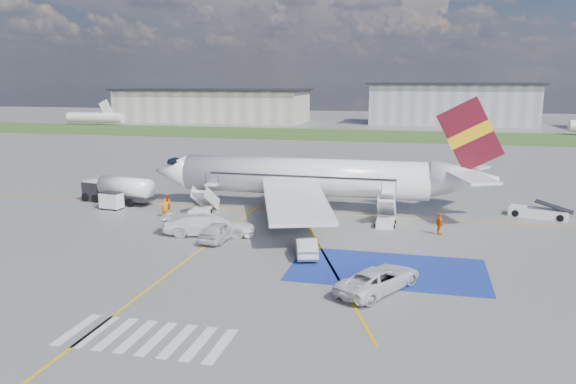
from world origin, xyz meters
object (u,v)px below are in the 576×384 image
Objects in this scene: van_white_a at (379,275)px; fuel_tanker at (119,192)px; belt_loader at (539,213)px; gpu_cart at (111,201)px; airliner at (318,177)px; car_silver_b at (306,246)px; van_white_b at (209,222)px; car_silver_a at (219,231)px.

fuel_tanker is at bearing -4.01° from van_white_a.
fuel_tanker is at bearing -158.86° from belt_loader.
van_white_a is (30.21, -19.82, -0.22)m from fuel_tanker.
gpu_cart is 43.81m from belt_loader.
fuel_tanker reaches higher than van_white_a.
van_white_a is at bearing -69.73° from airliner.
car_silver_b is (24.11, -13.81, -0.50)m from fuel_tanker.
fuel_tanker is 3.12m from gpu_cart.
gpu_cart is at bearing 52.94° from van_white_b.
car_silver_a is 0.79× the size of van_white_b.
car_silver_b is (8.09, -2.38, -0.07)m from car_silver_a.
belt_loader is at bearing 16.86° from fuel_tanker.
airliner reaches higher than fuel_tanker.
airliner is 15.36× the size of gpu_cart.
gpu_cart is 15.42m from van_white_b.
fuel_tanker is 36.14m from van_white_a.
car_silver_a is 16.49m from van_white_a.
fuel_tanker is at bearing 114.10° from gpu_cart.
airliner is 15.26m from car_silver_a.
car_silver_b is at bearing -17.83° from fuel_tanker.
car_silver_b is at bearing -122.16° from van_white_b.
car_silver_b is at bearing -17.01° from gpu_cart.
belt_loader is 1.10× the size of van_white_a.
van_white_b is at bearing -121.03° from airliner.
belt_loader is 31.97m from car_silver_a.
gpu_cart is 17.36m from car_silver_a.
gpu_cart is at bearing -41.17° from car_silver_b.
fuel_tanker is at bearing -45.98° from car_silver_b.
car_silver_a is at bearing -23.54° from fuel_tanker.
van_white_a is 18.47m from van_white_b.
van_white_a is (29.35, -16.85, 0.19)m from gpu_cart.
belt_loader is at bearing -147.30° from car_silver_a.
airliner is 6.08× the size of belt_loader.
fuel_tanker is 3.74× the size of gpu_cart.
fuel_tanker is 27.79m from car_silver_b.
gpu_cart is 0.50× the size of car_silver_a.
car_silver_b is at bearing -122.47° from belt_loader.
gpu_cart reaches higher than belt_loader.
van_white_a is (-13.93, -23.60, 0.59)m from belt_loader.
van_white_a is at bearing 119.27° from car_silver_b.
fuel_tanker is 1.48× the size of belt_loader.
van_white_a is 0.89× the size of van_white_b.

